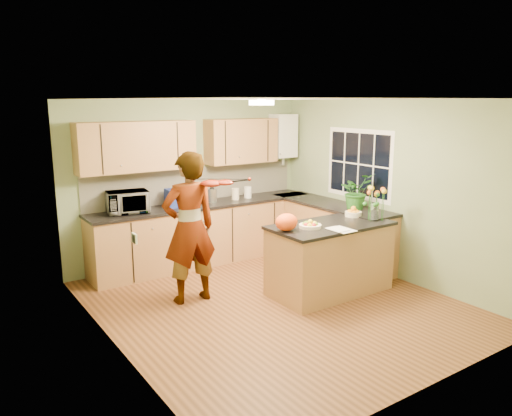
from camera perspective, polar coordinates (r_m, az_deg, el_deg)
floor at (r=6.34m, az=2.17°, el=-10.88°), size 4.50×4.50×0.00m
ceiling at (r=5.84m, az=2.37°, el=12.34°), size 4.00×4.50×0.02m
wall_back at (r=7.86m, az=-7.56°, el=3.04°), size 4.00×0.02×2.50m
wall_front at (r=4.42m, az=19.95°, el=-4.76°), size 4.00×0.02×2.50m
wall_left at (r=5.06m, az=-16.26°, el=-2.41°), size 0.02×4.50×2.50m
wall_right at (r=7.31m, az=14.97°, el=2.06°), size 0.02×4.50×2.50m
back_counter at (r=7.80m, az=-5.75°, el=-2.83°), size 3.64×0.62×0.94m
right_counter at (r=7.84m, az=8.52°, el=-2.83°), size 0.62×2.24×0.94m
splashback at (r=7.90m, az=-6.86°, el=2.74°), size 3.60×0.02×0.52m
upper_cabinets at (r=7.55m, az=-8.30°, el=7.24°), size 3.20×0.34×0.70m
boiler at (r=8.55m, az=3.13°, el=8.22°), size 0.40×0.30×0.86m
window_right at (r=7.66m, az=11.66°, el=4.93°), size 0.01×1.30×1.05m
light_switch at (r=4.51m, az=-13.71°, el=-3.39°), size 0.02×0.09×0.09m
ceiling_lamp at (r=6.08m, az=0.64°, el=11.97°), size 0.30×0.30×0.07m
peninsula_island at (r=6.63m, az=8.43°, el=-5.68°), size 1.61×0.83×0.93m
fruit_dish at (r=6.27m, az=6.22°, el=-1.90°), size 0.28×0.28×0.10m
orange_bowl at (r=6.97m, az=11.06°, el=-0.48°), size 0.23×0.23×0.13m
flower_vase at (r=6.73m, az=13.45°, el=1.43°), size 0.28×0.28×0.51m
orange_bag at (r=6.08m, az=3.50°, el=-1.63°), size 0.35×0.32×0.22m
papers at (r=6.23m, az=9.75°, el=-2.43°), size 0.24×0.32×0.01m
violinist at (r=6.20m, az=-7.62°, el=-2.27°), size 0.71×0.49×1.89m
violin at (r=5.99m, az=-5.11°, el=2.83°), size 0.66×0.57×0.17m
microwave at (r=7.19m, az=-14.47°, el=0.66°), size 0.62×0.47×0.31m
blue_box at (r=7.49m, az=-8.95°, el=1.18°), size 0.35×0.27×0.27m
kettle at (r=7.77m, az=-5.05°, el=1.53°), size 0.15×0.15×0.28m
jar_cream at (r=7.94m, az=-2.38°, el=1.62°), size 0.16×0.16×0.18m
jar_white at (r=8.07m, az=-0.95°, el=1.81°), size 0.14×0.14×0.18m
potted_plant at (r=7.33m, az=11.37°, el=1.88°), size 0.49×0.43×0.52m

